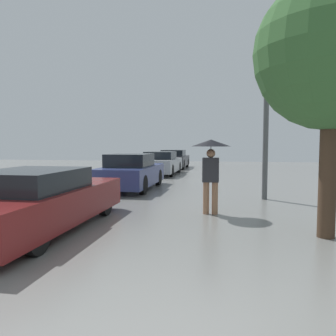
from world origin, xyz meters
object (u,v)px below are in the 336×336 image
object	(u,v)px
parked_car_second	(131,172)
parked_car_third	(161,163)
tree	(332,54)
street_lamp	(266,117)
parked_car_nearest	(37,201)
pedestrian	(211,157)
parked_car_farthest	(174,159)

from	to	relation	value
parked_car_second	parked_car_third	bearing A→B (deg)	90.67
tree	street_lamp	distance (m)	4.15
parked_car_second	tree	size ratio (longest dim) A/B	0.89
parked_car_nearest	pedestrian	bearing A→B (deg)	31.81
parked_car_nearest	parked_car_third	distance (m)	12.09
parked_car_second	street_lamp	xyz separation A→B (m)	(4.64, -1.53, 1.88)
parked_car_farthest	tree	bearing A→B (deg)	-72.04
pedestrian	tree	bearing A→B (deg)	-37.26
pedestrian	parked_car_second	xyz separation A→B (m)	(-3.12, 3.96, -0.75)
parked_car_second	tree	distance (m)	8.09
tree	street_lamp	world-z (taller)	tree
street_lamp	pedestrian	bearing A→B (deg)	-122.11
parked_car_nearest	parked_car_third	bearing A→B (deg)	89.66
parked_car_nearest	street_lamp	world-z (taller)	street_lamp
parked_car_third	parked_car_farthest	distance (m)	4.97
street_lamp	tree	bearing A→B (deg)	-81.39
parked_car_third	street_lamp	xyz separation A→B (m)	(4.71, -7.64, 1.89)
parked_car_nearest	parked_car_farthest	world-z (taller)	parked_car_farthest
tree	parked_car_third	bearing A→B (deg)	114.51
tree	parked_car_farthest	bearing A→B (deg)	107.96
pedestrian	parked_car_nearest	xyz separation A→B (m)	(-3.27, -2.03, -0.80)
tree	street_lamp	size ratio (longest dim) A/B	1.14
parked_car_farthest	tree	world-z (taller)	tree
pedestrian	parked_car_nearest	size ratio (longest dim) A/B	0.39
parked_car_farthest	tree	xyz separation A→B (m)	(5.40, -16.65, 2.61)
pedestrian	parked_car_second	distance (m)	5.09
pedestrian	parked_car_farthest	bearing A→B (deg)	102.26
parked_car_nearest	tree	bearing A→B (deg)	4.28
parked_car_second	pedestrian	bearing A→B (deg)	-51.72
pedestrian	tree	xyz separation A→B (m)	(2.13, -1.62, 1.85)
parked_car_nearest	street_lamp	size ratio (longest dim) A/B	1.14
tree	street_lamp	bearing A→B (deg)	98.61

